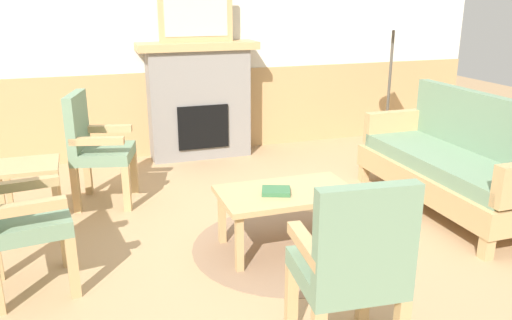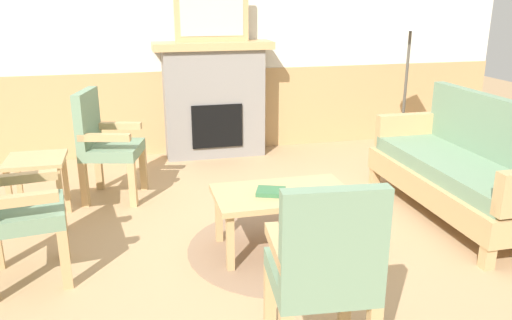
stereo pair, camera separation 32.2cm
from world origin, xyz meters
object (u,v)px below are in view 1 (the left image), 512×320
Objects in this scene: couch at (453,164)px; side_table at (29,178)px; book_on_table at (277,191)px; armchair_front_left at (352,263)px; floor_lamp_by_couch at (394,27)px; fireplace at (199,100)px; armchair_by_window_left at (94,144)px; framed_picture at (196,15)px; armchair_near_fireplace at (12,210)px; coffee_table at (287,198)px.

couch reaches higher than side_table.
armchair_front_left is (-0.07, -1.21, 0.08)m from book_on_table.
side_table is (-1.66, 0.90, -0.02)m from book_on_table.
floor_lamp_by_couch reaches higher than book_on_table.
armchair_by_window_left is at bearing -136.93° from fireplace.
couch is 3.27× the size of side_table.
floor_lamp_by_couch reaches higher than armchair_front_left.
armchair_front_left is 1.78× the size of side_table.
armchair_by_window_left is (-2.86, 1.10, 0.14)m from couch.
framed_picture is 1.45× the size of side_table.
floor_lamp_by_couch reaches higher than fireplace.
fireplace is 0.72× the size of couch.
book_on_table is 1.68m from armchair_near_fireplace.
side_table is (-1.66, -1.54, -0.22)m from fireplace.
couch is 1.84× the size of armchair_front_left.
side_table reaches higher than book_on_table.
couch is (1.70, -2.18, -1.16)m from framed_picture.
couch is 3.42m from side_table.
fireplace is 1.33× the size of armchair_by_window_left.
floor_lamp_by_couch is (0.17, 1.32, 1.05)m from couch.
framed_picture reaches higher than fireplace.
floor_lamp_by_couch is (3.53, 0.67, 1.02)m from side_table.
armchair_near_fireplace reaches higher than coffee_table.
floor_lamp_by_couch reaches higher than armchair_by_window_left.
armchair_near_fireplace is at bearing -179.96° from book_on_table.
couch is 9.16× the size of book_on_table.
framed_picture reaches higher than coffee_table.
framed_picture reaches higher than armchair_by_window_left.
book_on_table is 1.21m from armchair_front_left.
coffee_table is 0.98× the size of armchair_by_window_left.
fireplace is 2.36× the size of side_table.
book_on_table is 0.20× the size of armchair_front_left.
fireplace is at bearing 55.48° from armchair_near_fireplace.
book_on_table is at bearing -49.15° from armchair_by_window_left.
side_table is (-1.75, 0.88, 0.05)m from coffee_table.
book_on_table is at bearing -28.27° from side_table.
fireplace is at bearing 92.09° from coffee_table.
floor_lamp_by_couch is at bearing 4.11° from armchair_by_window_left.
armchair_near_fireplace is 3.99m from floor_lamp_by_couch.
side_table is at bearing -137.63° from armchair_by_window_left.
armchair_by_window_left is at bearing -136.92° from framed_picture.
couch reaches higher than coffee_table.
floor_lamp_by_couch is (3.55, 1.57, 0.91)m from armchair_near_fireplace.
armchair_near_fireplace and armchair_by_window_left have the same top height.
couch is at bearing -97.43° from floor_lamp_by_couch.
armchair_by_window_left is at bearing 130.85° from book_on_table.
floor_lamp_by_couch is (3.03, 0.22, 0.91)m from armchair_by_window_left.
book_on_table is 2.63m from floor_lamp_by_couch.
armchair_front_left reaches higher than book_on_table.
coffee_table is at bearing -139.03° from floor_lamp_by_couch.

